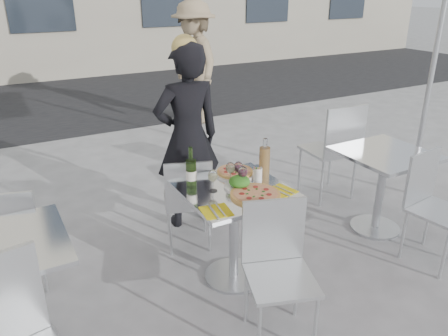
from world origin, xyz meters
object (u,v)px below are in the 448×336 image
pizza_far (235,172)px  wineglass_red_b (238,168)px  chair_near (277,260)px  napkin_right (281,191)px  carafe (264,161)px  main_table (234,215)px  woman_diner (188,138)px  wineglass_white_a (213,176)px  side_chair_rnear (431,198)px  pedestrian_b (195,63)px  wineglass_white_b (230,168)px  side_table_right (383,175)px  salad_plate (239,183)px  side_chair_rfar (336,144)px  side_chair_lfar (14,232)px  chair_far (188,197)px  wineglass_red_a (243,173)px  sugar_shaker (258,173)px  napkin_left (216,211)px  wine_bottle (191,172)px  side_table_left (5,277)px  pizza_near (255,194)px

pizza_far → wineglass_red_b: size_ratio=1.97×
chair_near → napkin_right: bearing=72.1°
carafe → wineglass_red_b: size_ratio=1.84×
main_table → wineglass_red_b: wineglass_red_b is taller
woman_diner → wineglass_white_a: 0.94m
side_chair_rnear → carafe: size_ratio=3.05×
pedestrian_b → wineglass_white_b: 4.05m
napkin_right → side_table_right: bearing=-3.7°
chair_near → salad_plate: bearing=101.6°
side_table_right → side_chair_rfar: size_ratio=0.74×
main_table → carafe: size_ratio=2.59×
side_chair_lfar → napkin_right: bearing=169.7°
side_chair_rnear → pedestrian_b: pedestrian_b is taller
salad_plate → wineglass_red_b: bearing=64.5°
chair_far → wineglass_red_a: size_ratio=5.23×
carafe → wineglass_white_a: 0.46m
sugar_shaker → side_chair_rfar: bearing=24.7°
salad_plate → carafe: 0.30m
wineglass_white_a → carafe: bearing=6.8°
side_chair_lfar → wineglass_white_a: wineglass_white_a is taller
wineglass_white_a → napkin_left: wineglass_white_a is taller
side_chair_lfar → napkin_right: side_chair_lfar is taller
side_chair_lfar → wineglass_red_a: (1.48, -0.61, 0.37)m
salad_plate → main_table: bearing=177.3°
pizza_far → wineglass_red_b: (-0.05, -0.13, 0.09)m
pizza_far → main_table: bearing=-121.1°
side_chair_lfar → wine_bottle: (1.16, -0.44, 0.37)m
side_table_right → chair_near: size_ratio=0.86×
main_table → wineglass_white_b: bearing=75.9°
wineglass_white_a → side_table_right: bearing=-1.3°
side_chair_rfar → wineglass_white_a: size_ratio=6.46×
salad_plate → side_table_left: bearing=179.9°
main_table → wineglass_white_b: (0.03, 0.10, 0.32)m
pizza_near → wineglass_red_a: bearing=91.0°
pizza_near → wineglass_white_a: size_ratio=2.17×
pedestrian_b → wineglass_red_b: size_ratio=11.98×
side_table_right → chair_far: 1.71m
chair_near → pizza_near: 0.49m
sugar_shaker → wineglass_white_a: wineglass_white_a is taller
side_chair_rnear → napkin_left: size_ratio=4.33×
chair_near → pizza_far: size_ratio=2.83×
side_table_left → pedestrian_b: (3.03, 3.86, 0.40)m
carafe → wineglass_red_b: (-0.23, -0.01, -0.01)m
side_table_left → wineglass_white_b: (1.53, 0.10, 0.32)m
wine_bottle → main_table: bearing=-34.6°
carafe → side_chair_rfar: bearing=24.6°
wineglass_red_a → carafe: bearing=21.2°
salad_plate → wine_bottle: wine_bottle is taller
pizza_near → side_table_right: bearing=6.7°
side_chair_rfar → salad_plate: side_chair_rfar is taller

